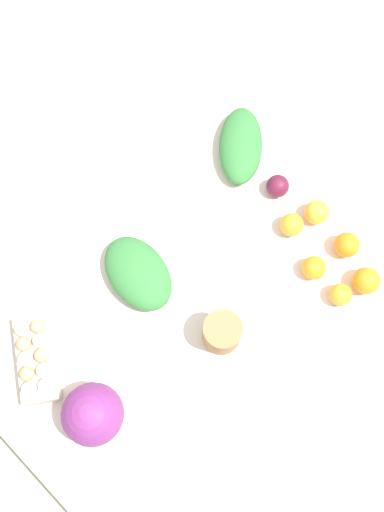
{
  "coord_description": "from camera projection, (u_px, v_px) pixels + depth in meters",
  "views": [
    {
      "loc": [
        0.39,
        0.38,
        2.37
      ],
      "look_at": [
        0.0,
        0.0,
        0.74
      ],
      "focal_mm": 40.0,
      "sensor_mm": 36.0,
      "label": 1
    }
  ],
  "objects": [
    {
      "name": "cabbage_purple",
      "position": [
        93.0,
        414.0,
        1.51
      ],
      "size": [
        0.17,
        0.17,
        0.17
      ],
      "primitive_type": "sphere",
      "color": "#7A2D75",
      "rests_on": "dining_table"
    },
    {
      "name": "beet_root",
      "position": [
        278.0,
        186.0,
        1.78
      ],
      "size": [
        0.07,
        0.07,
        0.07
      ],
      "primitive_type": "sphere",
      "color": "#5B1933",
      "rests_on": "dining_table"
    },
    {
      "name": "paper_bag",
      "position": [
        222.0,
        333.0,
        1.61
      ],
      "size": [
        0.11,
        0.11,
        0.12
      ],
      "primitive_type": "cylinder",
      "color": "#997047",
      "rests_on": "dining_table"
    },
    {
      "name": "orange_5",
      "position": [
        366.0,
        281.0,
        1.67
      ],
      "size": [
        0.08,
        0.08,
        0.08
      ],
      "primitive_type": "sphere",
      "color": "orange",
      "rests_on": "dining_table"
    },
    {
      "name": "greens_bunch_chard",
      "position": [
        241.0,
        145.0,
        1.82
      ],
      "size": [
        0.3,
        0.28,
        0.08
      ],
      "primitive_type": "ellipsoid",
      "rotation": [
        0.0,
        0.0,
        3.85
      ],
      "color": "#337538",
      "rests_on": "dining_table"
    },
    {
      "name": "orange_0",
      "position": [
        314.0,
        268.0,
        1.69
      ],
      "size": [
        0.07,
        0.07,
        0.07
      ],
      "primitive_type": "sphere",
      "color": "orange",
      "rests_on": "dining_table"
    },
    {
      "name": "egg_carton",
      "position": [
        36.0,
        358.0,
        1.6
      ],
      "size": [
        0.22,
        0.26,
        0.09
      ],
      "rotation": [
        0.0,
        0.0,
        4.11
      ],
      "color": "beige",
      "rests_on": "dining_table"
    },
    {
      "name": "orange_1",
      "position": [
        292.0,
        225.0,
        1.73
      ],
      "size": [
        0.07,
        0.07,
        0.07
      ],
      "primitive_type": "sphere",
      "color": "orange",
      "rests_on": "dining_table"
    },
    {
      "name": "dining_table",
      "position": [
        192.0,
        266.0,
        1.81
      ],
      "size": [
        1.48,
        1.08,
        0.72
      ],
      "color": "silver",
      "rests_on": "ground_plane"
    },
    {
      "name": "orange_4",
      "position": [
        317.0,
        212.0,
        1.74
      ],
      "size": [
        0.08,
        0.08,
        0.08
      ],
      "primitive_type": "sphere",
      "color": "#F9A833",
      "rests_on": "dining_table"
    },
    {
      "name": "orange_2",
      "position": [
        347.0,
        245.0,
        1.71
      ],
      "size": [
        0.08,
        0.08,
        0.08
      ],
      "primitive_type": "sphere",
      "color": "orange",
      "rests_on": "dining_table"
    },
    {
      "name": "ground_plane",
      "position": [
        192.0,
        311.0,
        2.42
      ],
      "size": [
        8.0,
        8.0,
        0.0
      ],
      "primitive_type": "plane",
      "color": "#B2A899"
    },
    {
      "name": "orange_3",
      "position": [
        341.0,
        295.0,
        1.67
      ],
      "size": [
        0.07,
        0.07,
        0.07
      ],
      "primitive_type": "sphere",
      "color": "orange",
      "rests_on": "dining_table"
    },
    {
      "name": "greens_bunch_kale",
      "position": [
        138.0,
        273.0,
        1.68
      ],
      "size": [
        0.21,
        0.28,
        0.09
      ],
      "primitive_type": "ellipsoid",
      "rotation": [
        0.0,
        0.0,
        4.53
      ],
      "color": "#337538",
      "rests_on": "dining_table"
    }
  ]
}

